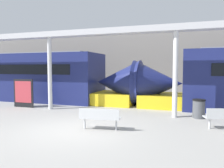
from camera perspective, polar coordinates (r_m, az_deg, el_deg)
ground_plane at (r=7.97m, az=-10.76°, el=-11.59°), size 60.00×60.00×0.00m
station_wall at (r=17.72m, az=5.98°, el=5.16°), size 56.00×0.20×5.00m
train_right at (r=16.89m, az=-23.57°, el=1.57°), size 17.55×2.93×3.20m
bench_near at (r=7.68m, az=-3.24°, el=-8.56°), size 1.47×0.61×0.76m
trash_bin at (r=10.20m, az=21.73°, el=-6.00°), size 0.54×0.54×0.82m
poster_board at (r=13.04m, az=-22.13°, el=-2.21°), size 1.25×0.07×1.56m
support_column_near at (r=11.91m, az=-15.94°, el=2.59°), size 0.22×0.22×3.74m
support_column_far at (r=9.87m, az=16.19°, el=2.33°), size 0.22×0.22×3.74m
canopy_beam at (r=12.03m, az=-16.13°, el=12.21°), size 28.00×0.60×0.28m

